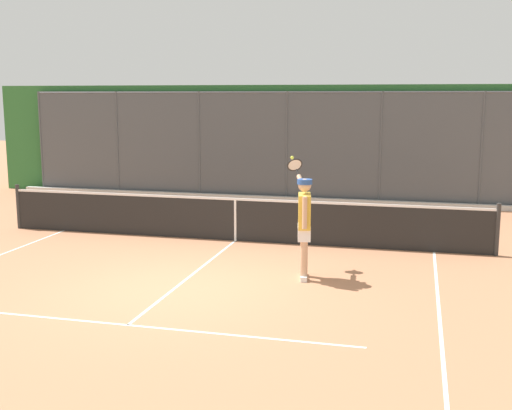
% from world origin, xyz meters
% --- Properties ---
extents(ground_plane, '(60.00, 60.00, 0.00)m').
position_xyz_m(ground_plane, '(0.00, 0.00, 0.00)').
color(ground_plane, '#B27551').
extents(court_line_markings, '(8.57, 9.96, 0.01)m').
position_xyz_m(court_line_markings, '(0.00, 2.05, 0.00)').
color(court_line_markings, white).
rests_on(court_line_markings, ground).
extents(fence_backdrop, '(19.71, 1.37, 3.49)m').
position_xyz_m(fence_backdrop, '(-0.00, -9.99, 1.73)').
color(fence_backdrop, '#474C51').
rests_on(fence_backdrop, ground).
extents(tennis_net, '(11.00, 0.09, 1.07)m').
position_xyz_m(tennis_net, '(0.00, -3.74, 0.49)').
color(tennis_net, '#2D2D2D').
rests_on(tennis_net, ground).
extents(tennis_player, '(0.66, 1.38, 2.06)m').
position_xyz_m(tennis_player, '(-1.98, -1.22, 1.05)').
color(tennis_player, silver).
rests_on(tennis_player, ground).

